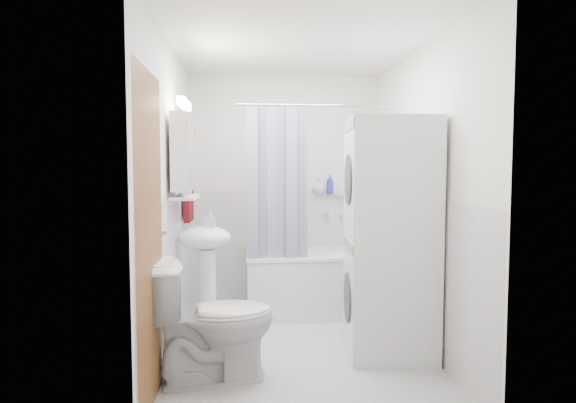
{
  "coord_description": "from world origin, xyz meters",
  "views": [
    {
      "loc": [
        -0.42,
        -3.75,
        1.42
      ],
      "look_at": [
        -0.07,
        0.15,
        1.16
      ],
      "focal_mm": 30.0,
      "sensor_mm": 36.0,
      "label": 1
    }
  ],
  "objects": [
    {
      "name": "floor",
      "position": [
        0.0,
        0.0,
        0.0
      ],
      "size": [
        2.6,
        2.6,
        0.0
      ],
      "primitive_type": "plane",
      "color": "#BDBDC2",
      "rests_on": "ground"
    },
    {
      "name": "room_walls",
      "position": [
        0.0,
        0.0,
        1.49
      ],
      "size": [
        2.6,
        2.6,
        2.6
      ],
      "color": "white",
      "rests_on": "ground"
    },
    {
      "name": "wainscot",
      "position": [
        0.0,
        0.29,
        0.6
      ],
      "size": [
        1.98,
        2.58,
        2.58
      ],
      "color": "white",
      "rests_on": "ground"
    },
    {
      "name": "door",
      "position": [
        -0.95,
        -0.55,
        1.0
      ],
      "size": [
        0.05,
        2.0,
        2.0
      ],
      "color": "brown",
      "rests_on": "ground"
    },
    {
      "name": "bathtub",
      "position": [
        0.38,
        0.92,
        0.33
      ],
      "size": [
        1.59,
        0.75,
        0.61
      ],
      "color": "silver",
      "rests_on": "ground"
    },
    {
      "name": "tub_spout",
      "position": [
        0.58,
        1.25,
        0.93
      ],
      "size": [
        0.04,
        0.12,
        0.04
      ],
      "primitive_type": "cylinder",
      "rotation": [
        1.57,
        0.0,
        0.0
      ],
      "color": "silver",
      "rests_on": "room_walls"
    },
    {
      "name": "curtain_rod",
      "position": [
        0.38,
        0.6,
        2.0
      ],
      "size": [
        1.77,
        0.02,
        0.02
      ],
      "primitive_type": "cylinder",
      "rotation": [
        0.0,
        1.57,
        0.0
      ],
      "color": "silver",
      "rests_on": "room_walls"
    },
    {
      "name": "shower_curtain",
      "position": [
        -0.13,
        0.6,
        1.25
      ],
      "size": [
        0.55,
        0.02,
        1.45
      ],
      "color": "#131443",
      "rests_on": "curtain_rod"
    },
    {
      "name": "sink",
      "position": [
        -0.75,
        0.28,
        0.7
      ],
      "size": [
        0.44,
        0.37,
        1.04
      ],
      "color": "white",
      "rests_on": "ground"
    },
    {
      "name": "medicine_cabinet",
      "position": [
        -0.9,
        0.1,
        1.57
      ],
      "size": [
        0.13,
        0.5,
        0.71
      ],
      "color": "silver",
      "rests_on": "room_walls"
    },
    {
      "name": "shelf",
      "position": [
        -0.89,
        0.1,
        1.2
      ],
      "size": [
        0.18,
        0.54,
        0.02
      ],
      "primitive_type": "cube",
      "color": "silver",
      "rests_on": "room_walls"
    },
    {
      "name": "shower_caddy",
      "position": [
        0.63,
        1.24,
        1.15
      ],
      "size": [
        0.22,
        0.06,
        0.02
      ],
      "primitive_type": "cube",
      "color": "silver",
      "rests_on": "room_walls"
    },
    {
      "name": "towel",
      "position": [
        -0.94,
        0.75,
        1.39
      ],
      "size": [
        0.07,
        0.37,
        0.89
      ],
      "color": "#5D0C0C",
      "rests_on": "room_walls"
    },
    {
      "name": "washer_dryer",
      "position": [
        0.68,
        -0.19,
        0.9
      ],
      "size": [
        0.7,
        0.69,
        1.8
      ],
      "rotation": [
        0.0,
        0.0,
        -0.09
      ],
      "color": "silver",
      "rests_on": "ground"
    },
    {
      "name": "toilet",
      "position": [
        -0.64,
        -0.55,
        0.41
      ],
      "size": [
        0.89,
        0.6,
        0.81
      ],
      "primitive_type": "imported",
      "rotation": [
        0.0,
        0.0,
        1.74
      ],
      "color": "white",
      "rests_on": "ground"
    },
    {
      "name": "soap_pump",
      "position": [
        -0.71,
        0.25,
        0.95
      ],
      "size": [
        0.08,
        0.17,
        0.08
      ],
      "primitive_type": "imported",
      "color": "gray",
      "rests_on": "sink"
    },
    {
      "name": "shelf_bottle",
      "position": [
        -0.89,
        -0.05,
        1.25
      ],
      "size": [
        0.07,
        0.18,
        0.07
      ],
      "primitive_type": "imported",
      "color": "gray",
      "rests_on": "shelf"
    },
    {
      "name": "shelf_cup",
      "position": [
        -0.89,
        0.22,
        1.26
      ],
      "size": [
        0.1,
        0.09,
        0.1
      ],
      "primitive_type": "imported",
      "color": "gray",
      "rests_on": "shelf"
    },
    {
      "name": "shampoo_a",
      "position": [
        0.35,
        1.24,
        1.23
      ],
      "size": [
        0.13,
        0.17,
        0.13
      ],
      "primitive_type": "imported",
      "color": "gray",
      "rests_on": "shower_caddy"
    },
    {
      "name": "shampoo_b",
      "position": [
        0.47,
        1.24,
        1.2
      ],
      "size": [
        0.08,
        0.21,
        0.08
      ],
      "primitive_type": "imported",
      "color": "#2B32AF",
      "rests_on": "shower_caddy"
    }
  ]
}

